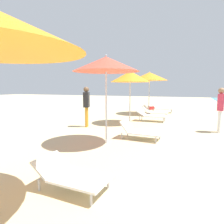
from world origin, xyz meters
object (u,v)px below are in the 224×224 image
object	(u,v)px
cooler_box	(151,108)
lounger_fourth_shoreside	(151,115)
lounger_third_shoreside	(140,131)
umbrella_fourth	(130,77)
lounger_second_shoreside	(72,174)
umbrella_third	(106,64)
lounger_farthest_shoreside	(161,108)
person_walking_near	(221,105)
umbrella_farthest	(149,76)
lounger_farthest_inland	(154,111)
person_walking_mid	(86,102)

from	to	relation	value
cooler_box	lounger_fourth_shoreside	bearing A→B (deg)	-78.50
lounger_third_shoreside	cooler_box	distance (m)	9.25
lounger_third_shoreside	umbrella_fourth	xyz separation A→B (m)	(-1.21, 2.69, 1.96)
lounger_second_shoreside	lounger_fourth_shoreside	bearing A→B (deg)	93.07
umbrella_third	lounger_third_shoreside	world-z (taller)	umbrella_third
lounger_fourth_shoreside	lounger_farthest_shoreside	bearing A→B (deg)	89.35
lounger_third_shoreside	person_walking_near	size ratio (longest dim) A/B	0.79
umbrella_farthest	lounger_farthest_inland	world-z (taller)	umbrella_farthest
lounger_fourth_shoreside	person_walking_near	distance (m)	3.41
cooler_box	umbrella_fourth	bearing A→B (deg)	-87.64
lounger_second_shoreside	umbrella_third	world-z (taller)	umbrella_third
lounger_fourth_shoreside	lounger_farthest_inland	world-z (taller)	lounger_farthest_inland
person_walking_mid	lounger_fourth_shoreside	bearing A→B (deg)	29.89
lounger_third_shoreside	umbrella_fourth	bearing A→B (deg)	116.79
umbrella_fourth	lounger_farthest_shoreside	distance (m)	5.28
umbrella_third	person_walking_mid	xyz separation A→B (m)	(-1.88, 2.04, -1.34)
umbrella_fourth	lounger_third_shoreside	bearing A→B (deg)	-65.87
umbrella_third	lounger_farthest_shoreside	distance (m)	8.73
umbrella_fourth	umbrella_farthest	distance (m)	3.78
lounger_third_shoreside	cooler_box	xyz separation A→B (m)	(-1.47, 9.13, -0.13)
lounger_fourth_shoreside	cooler_box	bearing A→B (deg)	99.89
person_walking_mid	umbrella_fourth	bearing A→B (deg)	28.61
lounger_farthest_inland	umbrella_fourth	bearing A→B (deg)	-102.73
umbrella_farthest	cooler_box	distance (m)	3.54
lounger_third_shoreside	umbrella_third	bearing A→B (deg)	-129.39
person_walking_mid	cooler_box	distance (m)	8.16
lounger_second_shoreside	lounger_farthest_shoreside	size ratio (longest dim) A/B	0.87
umbrella_fourth	lounger_farthest_inland	xyz separation A→B (m)	(0.66, 2.81, -1.95)
umbrella_third	cooler_box	distance (m)	10.32
lounger_second_shoreside	umbrella_fourth	distance (m)	6.75
umbrella_fourth	lounger_farthest_shoreside	world-z (taller)	umbrella_fourth
umbrella_farthest	lounger_second_shoreside	bearing A→B (deg)	-85.13
person_walking_near	lounger_fourth_shoreside	bearing A→B (deg)	161.35
lounger_third_shoreside	lounger_farthest_shoreside	bearing A→B (deg)	95.90
cooler_box	lounger_farthest_shoreside	bearing A→B (deg)	-56.61
lounger_farthest_shoreside	person_walking_mid	size ratio (longest dim) A/B	0.84
lounger_second_shoreside	umbrella_third	bearing A→B (deg)	104.26
lounger_farthest_inland	person_walking_near	size ratio (longest dim) A/B	0.86
person_walking_near	person_walking_mid	world-z (taller)	person_walking_mid
lounger_farthest_inland	cooler_box	xyz separation A→B (m)	(-0.92, 3.63, -0.15)
lounger_second_shoreside	umbrella_farthest	size ratio (longest dim) A/B	0.46
umbrella_farthest	person_walking_mid	size ratio (longest dim) A/B	1.57
umbrella_third	lounger_fourth_shoreside	distance (m)	5.08
umbrella_fourth	cooler_box	size ratio (longest dim) A/B	4.75
cooler_box	lounger_farthest_inland	bearing A→B (deg)	-75.73
lounger_farthest_inland	umbrella_third	bearing A→B (deg)	-92.03
umbrella_farthest	person_walking_near	distance (m)	5.84
lounger_second_shoreside	person_walking_mid	world-z (taller)	person_walking_mid
lounger_second_shoreside	lounger_third_shoreside	world-z (taller)	lounger_third_shoreside
lounger_farthest_inland	cooler_box	distance (m)	3.75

